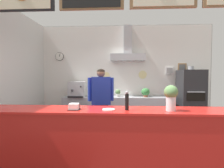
{
  "coord_description": "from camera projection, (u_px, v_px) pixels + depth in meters",
  "views": [
    {
      "loc": [
        -0.07,
        -3.05,
        1.53
      ],
      "look_at": [
        -0.28,
        0.76,
        1.34
      ],
      "focal_mm": 28.81,
      "sensor_mm": 36.0,
      "label": 1
    }
  ],
  "objects": [
    {
      "name": "potted_sage",
      "position": [
        146.0,
        92.0,
        5.17
      ],
      "size": [
        0.24,
        0.24,
        0.26
      ],
      "color": "#9E563D",
      "rests_on": "back_prep_counter"
    },
    {
      "name": "napkin_holder",
      "position": [
        74.0,
        107.0,
        2.6
      ],
      "size": [
        0.17,
        0.16,
        0.1
      ],
      "color": "#262628",
      "rests_on": "service_counter"
    },
    {
      "name": "basil_vase",
      "position": [
        171.0,
        97.0,
        2.51
      ],
      "size": [
        0.19,
        0.19,
        0.36
      ],
      "color": "silver",
      "rests_on": "service_counter"
    },
    {
      "name": "potted_thyme",
      "position": [
        118.0,
        92.0,
        5.28
      ],
      "size": [
        0.16,
        0.16,
        0.21
      ],
      "color": "beige",
      "rests_on": "back_prep_counter"
    },
    {
      "name": "condiment_plate",
      "position": [
        109.0,
        109.0,
        2.59
      ],
      "size": [
        0.18,
        0.18,
        0.01
      ],
      "color": "white",
      "rests_on": "service_counter"
    },
    {
      "name": "shop_worker",
      "position": [
        101.0,
        104.0,
        3.93
      ],
      "size": [
        0.56,
        0.29,
        1.67
      ],
      "rotation": [
        0.0,
        0.0,
        3.33
      ],
      "color": "#232328",
      "rests_on": "ground_plane"
    },
    {
      "name": "espresso_machine",
      "position": [
        78.0,
        89.0,
        5.29
      ],
      "size": [
        0.48,
        0.55,
        0.44
      ],
      "color": "silver",
      "rests_on": "back_prep_counter"
    },
    {
      "name": "ground_plane",
      "position": [
        126.0,
        164.0,
        3.11
      ],
      "size": [
        6.27,
        6.27,
        0.0
      ],
      "primitive_type": "plane",
      "color": "#3F3A38"
    },
    {
      "name": "pizza_oven",
      "position": [
        190.0,
        100.0,
        4.99
      ],
      "size": [
        0.62,
        0.76,
        1.78
      ],
      "color": "#232326",
      "rests_on": "ground_plane"
    },
    {
      "name": "pepper_grinder",
      "position": [
        127.0,
        101.0,
        2.56
      ],
      "size": [
        0.05,
        0.05,
        0.28
      ],
      "color": "black",
      "rests_on": "service_counter"
    },
    {
      "name": "back_wall_assembly",
      "position": [
        125.0,
        72.0,
        5.47
      ],
      "size": [
        5.22,
        2.92,
        3.06
      ],
      "color": "#9E9E99",
      "rests_on": "ground_plane"
    },
    {
      "name": "back_prep_counter",
      "position": [
        118.0,
        112.0,
        5.28
      ],
      "size": [
        3.16,
        0.59,
        0.9
      ],
      "color": "#A3A5AD",
      "rests_on": "ground_plane"
    },
    {
      "name": "service_counter",
      "position": [
        127.0,
        144.0,
        2.66
      ],
      "size": [
        4.4,
        0.62,
        1.03
      ],
      "color": "red",
      "rests_on": "ground_plane"
    },
    {
      "name": "potted_rosemary",
      "position": [
        91.0,
        92.0,
        5.27
      ],
      "size": [
        0.15,
        0.15,
        0.22
      ],
      "color": "#9E563D",
      "rests_on": "back_prep_counter"
    }
  ]
}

